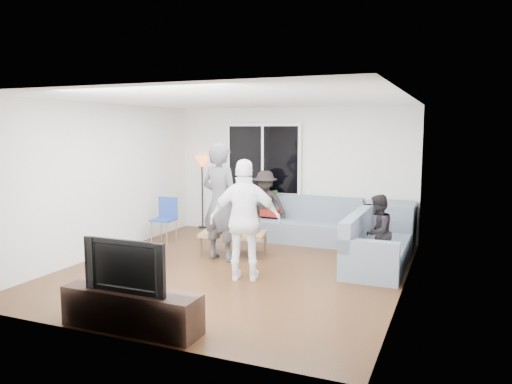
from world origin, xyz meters
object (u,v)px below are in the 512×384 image
at_px(spectator_right, 377,232).
at_px(sofa_right_section, 378,241).
at_px(tv_console, 132,310).
at_px(sofa_back_section, 300,219).
at_px(television, 130,264).
at_px(side_chair, 164,220).
at_px(spectator_back, 265,204).
at_px(player_left, 220,202).
at_px(coffee_table, 233,243).
at_px(floor_lamp, 202,193).
at_px(player_right, 245,220).

bearing_deg(spectator_right, sofa_right_section, -164.48).
bearing_deg(tv_console, sofa_back_section, 85.02).
height_order(tv_console, television, television).
bearing_deg(side_chair, spectator_back, 31.87).
relative_size(player_left, spectator_right, 1.66).
height_order(sofa_right_section, player_left, player_left).
xyz_separation_m(coffee_table, tv_console, (0.34, -3.31, 0.02)).
relative_size(sofa_back_section, floor_lamp, 1.47).
distance_m(sofa_back_section, coffee_table, 1.66).
bearing_deg(spectator_back, tv_console, -87.57).
bearing_deg(spectator_right, television, -16.52).
height_order(side_chair, tv_console, side_chair).
height_order(coffee_table, spectator_right, spectator_right).
xyz_separation_m(coffee_table, floor_lamp, (-1.63, 1.89, 0.58)).
bearing_deg(player_right, player_left, -63.07).
distance_m(tv_console, television, 0.51).
bearing_deg(coffee_table, spectator_back, 89.64).
xyz_separation_m(sofa_back_section, floor_lamp, (-2.39, 0.43, 0.36)).
distance_m(coffee_table, television, 3.37).
distance_m(sofa_back_section, player_right, 2.71).
height_order(spectator_back, tv_console, spectator_back).
distance_m(side_chair, spectator_back, 2.01).
bearing_deg(floor_lamp, player_left, -55.05).
bearing_deg(player_left, coffee_table, -88.01).
distance_m(coffee_table, spectator_right, 2.47).
distance_m(sofa_back_section, floor_lamp, 2.45).
height_order(coffee_table, television, television).
height_order(player_left, player_right, player_left).
relative_size(player_right, television, 1.74).
distance_m(sofa_back_section, spectator_right, 2.21).
distance_m(sofa_back_section, side_chair, 2.63).
xyz_separation_m(sofa_back_section, television, (-0.42, -4.77, 0.30)).
bearing_deg(television, sofa_right_section, 59.06).
distance_m(side_chair, spectator_right, 4.08).
xyz_separation_m(spectator_right, television, (-2.10, -3.36, 0.14)).
bearing_deg(spectator_back, sofa_back_section, -3.78).
relative_size(coffee_table, side_chair, 1.28).
height_order(spectator_right, spectator_back, spectator_back).
distance_m(sofa_right_section, player_right, 2.23).
bearing_deg(spectator_back, television, -87.57).
bearing_deg(side_chair, player_right, -35.93).
bearing_deg(tv_console, player_right, 78.36).
distance_m(player_left, player_right, 1.19).
height_order(player_right, spectator_back, player_right).
distance_m(sofa_right_section, coffee_table, 2.45).
xyz_separation_m(side_chair, tv_console, (1.97, -3.66, -0.21)).
xyz_separation_m(floor_lamp, player_right, (2.40, -3.11, 0.09)).
bearing_deg(coffee_table, side_chair, 168.00).
distance_m(spectator_back, tv_console, 4.83).
height_order(coffee_table, side_chair, side_chair).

